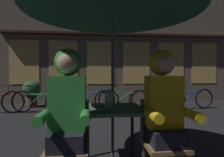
{
  "coord_description": "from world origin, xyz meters",
  "views": [
    {
      "loc": [
        -0.23,
        -2.18,
        1.15
      ],
      "look_at": [
        0.0,
        0.07,
        1.09
      ],
      "focal_mm": 29.07,
      "sensor_mm": 36.0,
      "label": 1
    }
  ],
  "objects": [
    {
      "name": "bicycle_second",
      "position": [
        -1.83,
        3.31,
        0.35
      ],
      "size": [
        1.67,
        0.3,
        0.84
      ],
      "color": "black",
      "rests_on": "ground_plane"
    },
    {
      "name": "cafe_table",
      "position": [
        0.0,
        0.0,
        0.64
      ],
      "size": [
        0.72,
        0.72,
        0.74
      ],
      "color": "#42664C",
      "rests_on": "ground_plane"
    },
    {
      "name": "bicycle_third",
      "position": [
        -0.39,
        3.5,
        0.35
      ],
      "size": [
        1.65,
        0.43,
        0.84
      ],
      "color": "black",
      "rests_on": "ground_plane"
    },
    {
      "name": "lantern",
      "position": [
        -0.05,
        -0.02,
        0.86
      ],
      "size": [
        0.11,
        0.11,
        0.23
      ],
      "color": "white",
      "rests_on": "cafe_table"
    },
    {
      "name": "bicycle_fifth",
      "position": [
        1.7,
        3.3,
        0.35
      ],
      "size": [
        1.68,
        0.16,
        0.84
      ],
      "color": "black",
      "rests_on": "ground_plane"
    },
    {
      "name": "potted_plant",
      "position": [
        -2.36,
        4.32,
        0.54
      ],
      "size": [
        0.6,
        0.6,
        0.92
      ],
      "color": "brown",
      "rests_on": "ground_plane"
    },
    {
      "name": "chair_left",
      "position": [
        -0.48,
        -0.37,
        0.49
      ],
      "size": [
        0.4,
        0.4,
        0.87
      ],
      "color": "olive",
      "rests_on": "ground_plane"
    },
    {
      "name": "chair_right",
      "position": [
        0.48,
        -0.37,
        0.49
      ],
      "size": [
        0.4,
        0.4,
        0.87
      ],
      "color": "olive",
      "rests_on": "ground_plane"
    },
    {
      "name": "person_right_hooded",
      "position": [
        0.48,
        -0.43,
        0.85
      ],
      "size": [
        0.45,
        0.56,
        1.4
      ],
      "color": "black",
      "rests_on": "ground_plane"
    },
    {
      "name": "bicycle_fourth",
      "position": [
        0.74,
        3.35,
        0.35
      ],
      "size": [
        1.67,
        0.32,
        0.84
      ],
      "color": "black",
      "rests_on": "ground_plane"
    },
    {
      "name": "book",
      "position": [
        -0.12,
        0.13,
        0.75
      ],
      "size": [
        0.23,
        0.18,
        0.02
      ],
      "primitive_type": "cube",
      "rotation": [
        0.0,
        0.0,
        -0.23
      ],
      "color": "olive",
      "rests_on": "cafe_table"
    },
    {
      "name": "bicycle_furthest",
      "position": [
        2.89,
        3.38,
        0.35
      ],
      "size": [
        1.68,
        0.22,
        0.84
      ],
      "color": "black",
      "rests_on": "ground_plane"
    },
    {
      "name": "person_left_hooded",
      "position": [
        -0.48,
        -0.43,
        0.85
      ],
      "size": [
        0.45,
        0.56,
        1.4
      ],
      "color": "black",
      "rests_on": "ground_plane"
    },
    {
      "name": "shopfront_building",
      "position": [
        0.79,
        5.4,
        3.09
      ],
      "size": [
        10.0,
        0.93,
        6.2
      ],
      "color": "#6B5B4C",
      "rests_on": "ground_plane"
    }
  ]
}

